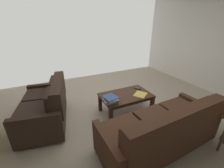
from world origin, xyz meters
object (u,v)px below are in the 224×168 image
sofa_main (163,130)px  loveseat_near (47,106)px  tv_remote (137,88)px  loose_magazine (140,94)px  coffee_table (126,97)px  book_stack (111,100)px  end_table (221,113)px

sofa_main → loveseat_near: (1.58, -1.48, 0.00)m
tv_remote → loose_magazine: size_ratio=0.55×
sofa_main → coffee_table: size_ratio=1.80×
book_stack → loose_magazine: size_ratio=1.06×
tv_remote → loose_magazine: 0.29m
sofa_main → coffee_table: (-0.01, -1.13, -0.00)m
end_table → tv_remote: (0.61, -1.50, -0.06)m
end_table → book_stack: 1.88m
sofa_main → book_stack: size_ratio=6.45×
end_table → coffee_table: bearing=-53.4°
loveseat_near → coffee_table: loveseat_near is taller
tv_remote → sofa_main: bearing=72.2°
book_stack → tv_remote: (-0.84, -0.30, -0.06)m
tv_remote → loose_magazine: (0.11, 0.27, -0.01)m
sofa_main → loveseat_near: size_ratio=1.34×
sofa_main → tv_remote: 1.34m
book_stack → coffee_table: bearing=-161.1°
loveseat_near → end_table: size_ratio=2.38×
sofa_main → tv_remote: size_ratio=12.55×
loveseat_near → loose_magazine: (-1.88, 0.47, 0.07)m
coffee_table → book_stack: 0.49m
end_table → book_stack: bearing=-39.7°
loveseat_near → loose_magazine: 1.94m
end_table → loveseat_near: bearing=-33.3°
loveseat_near → book_stack: (-1.15, 0.50, 0.13)m
end_table → tv_remote: end_table is taller
book_stack → tv_remote: size_ratio=1.94×
book_stack → end_table: bearing=140.3°
coffee_table → book_stack: bearing=18.9°
coffee_table → end_table: bearing=126.6°
loveseat_near → tv_remote: loveseat_near is taller
loveseat_near → tv_remote: (-1.98, 0.21, 0.07)m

